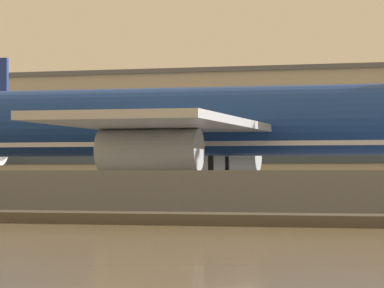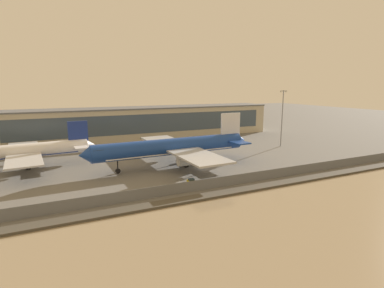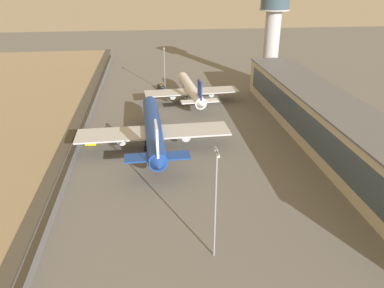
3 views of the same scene
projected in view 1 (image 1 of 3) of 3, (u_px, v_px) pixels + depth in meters
ground_plane at (256, 210)px, 70.44m from camera, size 500.00×500.00×0.00m
shoreline_seawall at (153, 218)px, 50.79m from camera, size 320.00×3.00×0.50m
perimeter_fence at (182, 195)px, 55.13m from camera, size 280.00×0.10×2.43m
cargo_jet_blue at (186, 125)px, 77.76m from camera, size 51.06×43.67×14.80m
baggage_tug at (31, 200)px, 60.71m from camera, size 1.92×3.35×1.80m
terminal_building at (370, 131)px, 124.71m from camera, size 119.53×16.43×13.82m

